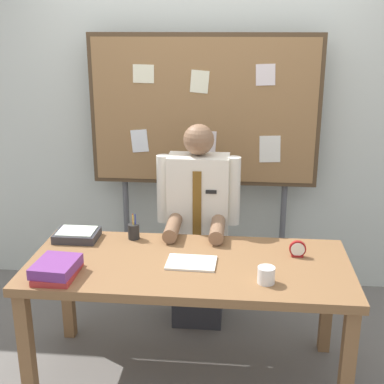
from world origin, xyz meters
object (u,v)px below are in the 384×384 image
Objects in this scene: open_notebook at (191,263)px; desk_clock at (298,250)px; bulletin_board at (204,114)px; desk at (189,276)px; paper_tray at (77,235)px; coffee_mug at (266,275)px; person at (198,234)px; book_stack at (57,269)px; pen_holder at (134,231)px.

open_notebook is 0.61m from desk_clock.
bulletin_board is 7.17× the size of open_notebook.
desk is 6.92× the size of paper_tray.
bulletin_board reaches higher than desk_clock.
open_notebook is 1.05× the size of paper_tray.
coffee_mug is (0.40, -0.18, 0.04)m from open_notebook.
person reaches higher than paper_tray.
person is at bearing 52.10° from book_stack.
bulletin_board is at bearing 90.88° from open_notebook.
desk_clock is at bearing -57.07° from bulletin_board.
desk_clock is (0.61, -0.94, -0.61)m from bulletin_board.
bulletin_board reaches higher than person.
desk_clock is at bearing 60.58° from coffee_mug.
bulletin_board is at bearing 89.99° from desk.
open_notebook is 1.71× the size of pen_holder.
desk_clock is at bearing -5.34° from paper_tray.
paper_tray is (-0.05, 0.50, -0.02)m from book_stack.
book_stack reaches higher than paper_tray.
coffee_mug is at bearing -22.06° from paper_tray.
open_notebook reaches higher than desk.
open_notebook is 0.79m from paper_tray.
bulletin_board is at bearing 48.64° from paper_tray.
book_stack is 0.62m from pen_holder.
pen_holder is (-0.39, 0.32, 0.04)m from open_notebook.
person is at bearing 90.00° from desk.
person is 5.40× the size of paper_tray.
person is 0.51m from pen_holder.
bulletin_board is 20.48× the size of desk_clock.
desk is 20.11× the size of coffee_mug.
book_stack is 3.17× the size of coffee_mug.
bulletin_board reaches higher than desk.
desk is at bearing -90.00° from person.
pen_holder is (-0.98, 0.17, 0.01)m from desk_clock.
pen_holder reaches higher than coffee_mug.
book_stack is at bearing -84.47° from paper_tray.
paper_tray is (-0.74, 0.28, 0.02)m from open_notebook.
pen_holder is (-0.79, 0.50, 0.01)m from coffee_mug.
pen_holder is at bearing 141.28° from desk.
open_notebook is 0.44m from coffee_mug.
desk_clock is at bearing 14.47° from open_notebook.
paper_tray is at bearing 157.94° from coffee_mug.
book_stack is 1.77× the size of pen_holder.
open_notebook is at bearing -165.53° from desk_clock.
desk_clock is at bearing -9.54° from pen_holder.
paper_tray is (-0.72, -0.82, -0.62)m from bulletin_board.
pen_holder is at bearing 170.46° from desk_clock.
pen_holder is 0.35m from paper_tray.
paper_tray is at bearing 95.53° from book_stack.
bulletin_board reaches higher than book_stack.
pen_holder reaches higher than paper_tray.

